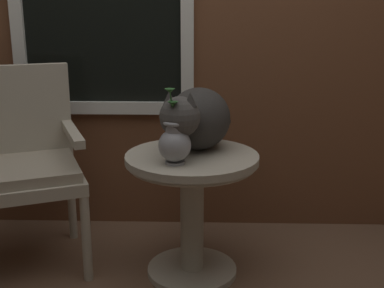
% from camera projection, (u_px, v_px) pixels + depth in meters
% --- Properties ---
extents(back_wall, '(4.00, 0.07, 2.60)m').
position_uv_depth(back_wall, '(172.00, 0.00, 2.71)').
color(back_wall, brown).
rests_on(back_wall, ground_plane).
extents(wicker_side_table, '(0.62, 0.62, 0.61)m').
position_uv_depth(wicker_side_table, '(192.00, 190.00, 2.35)').
color(wicker_side_table, '#B2A893').
rests_on(wicker_side_table, ground_plane).
extents(wicker_chair, '(0.71, 0.70, 0.98)m').
position_uv_depth(wicker_chair, '(20.00, 157.00, 2.45)').
color(wicker_chair, '#B2A893').
rests_on(wicker_chair, ground_plane).
extents(cat, '(0.39, 0.65, 0.31)m').
position_uv_depth(cat, '(196.00, 119.00, 2.33)').
color(cat, '#33302D').
rests_on(cat, wicker_side_table).
extents(pewter_vase_with_ivy, '(0.14, 0.14, 0.33)m').
position_uv_depth(pewter_vase_with_ivy, '(175.00, 142.00, 2.14)').
color(pewter_vase_with_ivy, '#99999E').
rests_on(pewter_vase_with_ivy, wicker_side_table).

